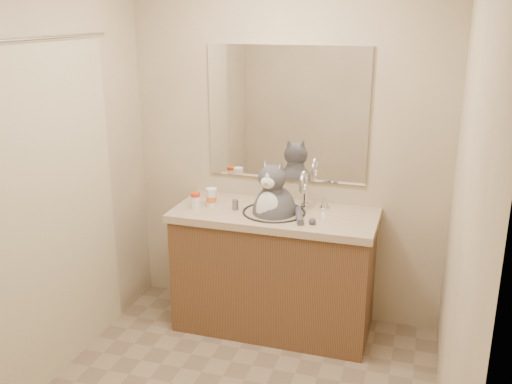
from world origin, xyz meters
TOP-DOWN VIEW (x-y plane):
  - room at (0.00, 0.00)m, footprint 2.22×2.52m
  - vanity at (0.00, 0.96)m, footprint 1.34×0.59m
  - mirror at (0.00, 1.24)m, footprint 1.10×0.02m
  - shower_curtain at (-1.05, 0.10)m, footprint 0.02×1.30m
  - cat at (0.00, 0.93)m, footprint 0.40×0.37m
  - pill_bottle_redcap at (-0.52, 0.87)m, footprint 0.08×0.08m
  - pill_bottle_orange at (-0.44, 0.95)m, footprint 0.09×0.09m
  - grey_canister at (-0.26, 0.92)m, footprint 0.05×0.05m

SIDE VIEW (x-z plane):
  - vanity at x=0.00m, z-range -0.12..1.00m
  - cat at x=0.00m, z-range 0.59..1.16m
  - grey_canister at x=-0.26m, z-range 0.85..0.92m
  - pill_bottle_redcap at x=-0.52m, z-range 0.85..0.96m
  - pill_bottle_orange at x=-0.44m, z-range 0.85..0.97m
  - shower_curtain at x=-1.05m, z-range 0.06..2.00m
  - room at x=0.00m, z-range -0.01..2.41m
  - mirror at x=0.00m, z-range 1.00..1.90m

